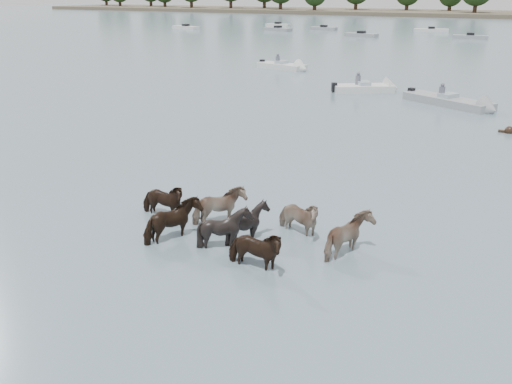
% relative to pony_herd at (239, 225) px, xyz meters
% --- Properties ---
extents(ground, '(400.00, 400.00, 0.00)m').
position_rel_pony_herd_xyz_m(ground, '(0.84, -1.05, -0.44)').
color(ground, slate).
rests_on(ground, ground).
extents(shoreline, '(160.00, 30.00, 1.00)m').
position_rel_pony_herd_xyz_m(shoreline, '(-69.16, 148.95, 0.06)').
color(shoreline, '#4C4233').
rests_on(shoreline, ground).
extents(pony_herd, '(7.56, 3.41, 1.42)m').
position_rel_pony_herd_xyz_m(pony_herd, '(0.00, 0.00, 0.00)').
color(pony_herd, black).
rests_on(pony_herd, ground).
extents(swimming_pony, '(0.72, 0.44, 0.44)m').
position_rel_pony_herd_xyz_m(swimming_pony, '(5.80, 16.88, -0.34)').
color(swimming_pony, black).
rests_on(swimming_pony, ground).
extents(motorboat_a, '(4.67, 3.77, 1.92)m').
position_rel_pony_herd_xyz_m(motorboat_a, '(-3.42, 25.18, -0.21)').
color(motorboat_a, silver).
rests_on(motorboat_a, ground).
extents(motorboat_b, '(6.19, 4.34, 1.92)m').
position_rel_pony_herd_xyz_m(motorboat_b, '(2.66, 22.29, -0.22)').
color(motorboat_b, gray).
rests_on(motorboat_b, ground).
extents(motorboat_f, '(5.21, 2.68, 1.92)m').
position_rel_pony_herd_xyz_m(motorboat_f, '(-13.16, 32.52, -0.22)').
color(motorboat_f, silver).
rests_on(motorboat_f, ground).
extents(distant_flotilla, '(109.92, 22.87, 0.93)m').
position_rel_pony_herd_xyz_m(distant_flotilla, '(0.95, 74.51, -0.19)').
color(distant_flotilla, silver).
rests_on(distant_flotilla, ground).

